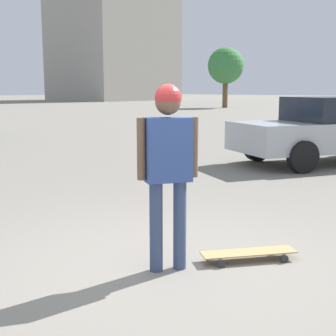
% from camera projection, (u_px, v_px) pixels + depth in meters
% --- Properties ---
extents(ground_plane, '(220.00, 220.00, 0.00)m').
position_uv_depth(ground_plane, '(168.00, 269.00, 4.39)').
color(ground_plane, gray).
extents(person, '(0.50, 0.38, 1.72)m').
position_uv_depth(person, '(168.00, 156.00, 4.21)').
color(person, '#38476B').
rests_on(person, ground_plane).
extents(skateboard, '(0.89, 0.73, 0.09)m').
position_uv_depth(skateboard, '(249.00, 253.00, 4.60)').
color(skateboard, tan).
rests_on(skateboard, ground_plane).
extents(car_parked_near, '(4.82, 3.55, 1.49)m').
position_uv_depth(car_parked_near, '(333.00, 129.00, 10.57)').
color(car_parked_near, '#ADB2B7').
rests_on(car_parked_near, ground_plane).
extents(tree_distant, '(3.17, 3.17, 5.26)m').
position_uv_depth(tree_distant, '(226.00, 66.00, 41.06)').
color(tree_distant, brown).
rests_on(tree_distant, ground_plane).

